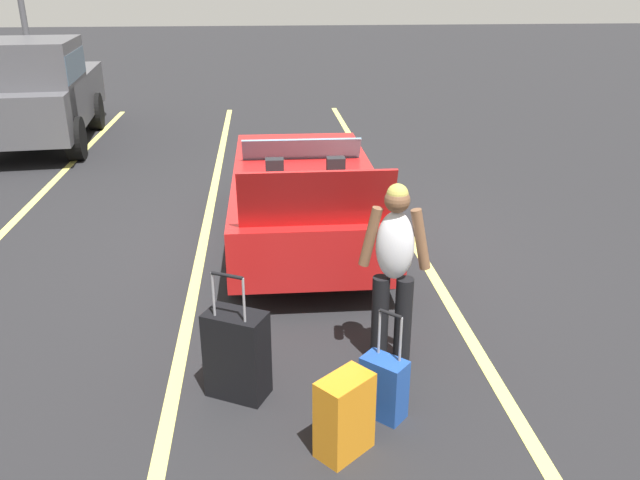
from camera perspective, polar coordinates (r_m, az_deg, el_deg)
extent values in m
plane|color=black|center=(8.30, -1.34, -0.09)|extent=(80.00, 80.00, 0.00)
cube|color=#EAE066|center=(8.50, 8.03, 0.24)|extent=(18.00, 0.12, 0.01)
cube|color=#EAE066|center=(8.33, -10.39, -0.40)|extent=(18.00, 0.12, 0.01)
cube|color=red|center=(8.09, -1.38, 3.98)|extent=(4.11, 1.79, 0.64)
cube|color=red|center=(9.49, -1.91, 6.06)|extent=(1.33, 1.68, 0.38)
cube|color=slate|center=(8.45, -1.63, 8.10)|extent=(0.19, 1.55, 0.31)
cube|color=black|center=(7.75, -4.06, 6.43)|extent=(0.16, 0.22, 0.22)
cube|color=black|center=(7.80, 1.41, 6.57)|extent=(0.16, 0.22, 0.22)
cube|color=red|center=(6.05, -0.29, 3.57)|extent=(0.22, 1.50, 0.62)
cylinder|color=black|center=(9.39, -6.80, 4.40)|extent=(0.60, 0.22, 0.60)
cylinder|color=black|center=(9.47, 3.07, 4.68)|extent=(0.60, 0.22, 0.60)
cylinder|color=black|center=(7.01, -7.33, -1.98)|extent=(0.60, 0.22, 0.60)
cylinder|color=black|center=(7.12, 5.80, -1.54)|extent=(0.60, 0.22, 0.60)
cube|color=black|center=(5.25, -7.40, -10.08)|extent=(0.47, 0.55, 0.74)
cube|color=black|center=(5.39, -6.59, -9.80)|extent=(0.19, 0.35, 0.41)
cylinder|color=gray|center=(4.98, -9.47, -4.79)|extent=(0.03, 0.03, 0.37)
cylinder|color=gray|center=(4.86, -6.79, -5.35)|extent=(0.03, 0.03, 0.37)
cylinder|color=black|center=(4.84, -8.27, -3.14)|extent=(0.15, 0.25, 0.03)
sphere|color=black|center=(5.44, -9.35, -13.33)|extent=(0.04, 0.04, 0.04)
sphere|color=black|center=(5.30, -6.13, -14.23)|extent=(0.04, 0.04, 0.04)
cube|color=orange|center=(4.68, 2.17, -15.36)|extent=(0.44, 0.46, 0.62)
sphere|color=black|center=(4.99, 2.45, -16.84)|extent=(0.04, 0.04, 0.04)
sphere|color=black|center=(4.83, 0.10, -18.36)|extent=(0.04, 0.04, 0.04)
cube|color=#1E479E|center=(5.07, 5.69, -12.93)|extent=(0.38, 0.38, 0.50)
cylinder|color=gray|center=(4.83, 7.18, -8.79)|extent=(0.03, 0.03, 0.37)
cylinder|color=gray|center=(4.91, 5.30, -8.13)|extent=(0.03, 0.03, 0.37)
cylinder|color=black|center=(4.78, 6.32, -6.56)|extent=(0.15, 0.16, 0.03)
sphere|color=black|center=(5.21, 7.19, -15.05)|extent=(0.04, 0.04, 0.04)
sphere|color=black|center=(5.31, 4.92, -14.15)|extent=(0.04, 0.04, 0.04)
cylinder|color=black|center=(5.63, 5.35, -7.11)|extent=(0.18, 0.18, 0.82)
cylinder|color=black|center=(5.63, 7.40, -7.22)|extent=(0.18, 0.18, 0.82)
ellipsoid|color=silver|center=(5.31, 6.70, -0.49)|extent=(0.29, 0.36, 0.60)
sphere|color=brown|center=(5.18, 6.89, 3.54)|extent=(0.21, 0.21, 0.21)
sphere|color=tan|center=(5.16, 6.91, 4.04)|extent=(0.18, 0.18, 0.18)
cylinder|color=brown|center=(5.30, 4.51, 0.29)|extent=(0.13, 0.21, 0.53)
cylinder|color=brown|center=(5.29, 8.94, 0.05)|extent=(0.13, 0.21, 0.53)
cube|color=#4C4C51|center=(12.72, -25.41, 9.73)|extent=(1.27, 1.99, 0.90)
cube|color=#4C4C51|center=(13.66, -24.68, 12.31)|extent=(2.27, 2.09, 1.70)
cube|color=slate|center=(13.61, -24.94, 13.88)|extent=(2.23, 2.10, 0.51)
cube|color=#4C4C51|center=(15.84, -22.71, 12.27)|extent=(2.56, 2.11, 0.90)
cylinder|color=black|center=(12.83, -20.94, 8.42)|extent=(0.82, 0.35, 0.80)
cylinder|color=black|center=(15.41, -19.38, 10.76)|extent=(0.82, 0.35, 0.80)
cylinder|color=black|center=(15.78, -25.94, 10.04)|extent=(0.82, 0.35, 0.80)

